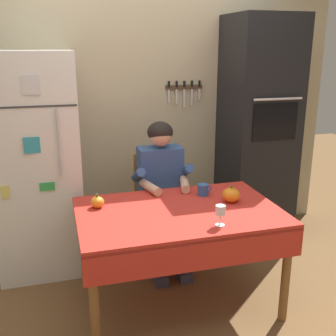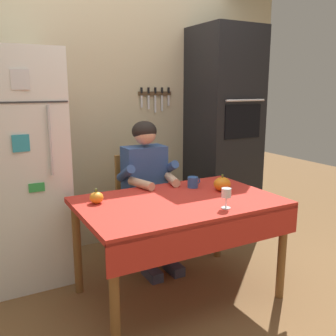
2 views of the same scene
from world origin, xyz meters
The scene contains 11 objects.
ground_plane centered at (0.00, 0.00, 0.00)m, with size 10.00×10.00×0.00m, color brown.
back_wall_assembly centered at (0.05, 1.35, 1.30)m, with size 3.70×0.13×2.60m.
refrigerator centered at (-0.95, 0.96, 0.90)m, with size 0.68×0.71×1.80m.
wall_oven centered at (1.05, 1.00, 1.05)m, with size 0.60×0.64×2.10m.
dining_table centered at (0.00, 0.08, 0.66)m, with size 1.40×0.90×0.74m.
chair_behind_person centered at (0.04, 0.87, 0.51)m, with size 0.40×0.40×0.93m.
seated_person centered at (0.04, 0.68, 0.74)m, with size 0.47×0.55×1.25m.
coffee_mug centered at (0.26, 0.33, 0.78)m, with size 0.11×0.08×0.09m.
wine_glass centered at (0.17, -0.22, 0.84)m, with size 0.06×0.06×0.14m.
pumpkin_large centered at (0.41, 0.14, 0.79)m, with size 0.13×0.13×0.13m.
pumpkin_medium centered at (-0.54, 0.29, 0.78)m, with size 0.09×0.09×0.10m.
Camera 1 is at (-0.79, -2.42, 1.84)m, focal length 43.75 mm.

